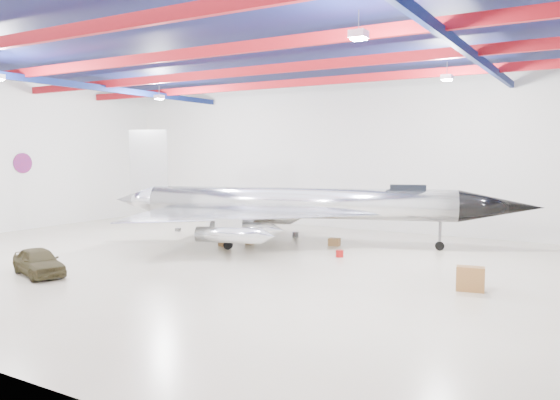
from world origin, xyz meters
The scene contains 14 objects.
floor centered at (0.00, 0.00, 0.00)m, with size 40.00×40.00×0.00m, color #B8AB93.
wall_back centered at (0.00, 15.00, 5.50)m, with size 40.00×40.00×0.00m, color silver.
ceiling centered at (0.00, 0.00, 11.00)m, with size 40.00×40.00×0.00m, color #0A0F38.
ceiling_structure centered at (0.00, 0.00, 10.32)m, with size 39.50×29.50×1.08m.
wall_roundel centered at (-19.94, 2.00, 5.00)m, with size 1.50×1.50×0.10m, color #B21414.
jet_aircraft centered at (0.92, 6.37, 2.38)m, with size 25.86×19.20×7.27m.
jeep centered at (-5.56, -7.18, 0.65)m, with size 1.54×3.83×1.30m, color #3B351D.
desk centered at (12.62, 0.11, 0.52)m, with size 1.13×0.57×1.04m, color brown.
crate_ply centered at (-2.86, 3.72, 0.17)m, with size 0.47×0.38×0.33m, color olive.
parts_bin centered at (3.03, 7.37, 0.24)m, with size 0.67×0.54×0.47m, color olive.
crate_small centered at (-9.54, 7.21, 0.12)m, with size 0.35×0.28×0.24m, color #59595B.
tool_chest centered at (4.83, 4.16, 0.19)m, with size 0.43×0.43×0.39m, color #A31110.
oil_barrel centered at (-1.86, 5.20, 0.17)m, with size 0.49×0.39×0.34m, color olive.
spares_box centered at (-0.65, 9.03, 0.19)m, with size 0.43×0.43×0.38m, color #59595B.
Camera 1 is at (17.13, -23.26, 5.79)m, focal length 35.00 mm.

